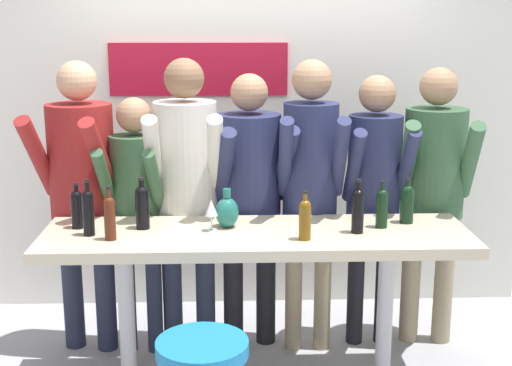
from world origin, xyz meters
TOP-DOWN VIEW (x-y plane):
  - back_wall at (-0.00, 1.29)m, footprint 3.94×0.12m
  - tasting_table at (0.00, 0.00)m, footprint 2.34×0.66m
  - person_far_left at (-1.04, 0.52)m, footprint 0.55×0.65m
  - person_left at (-0.71, 0.47)m, footprint 0.40×0.51m
  - person_center_left at (-0.41, 0.49)m, footprint 0.45×0.57m
  - person_center at (-0.02, 0.54)m, footprint 0.52×0.62m
  - person_center_right at (0.34, 0.47)m, footprint 0.41×0.55m
  - person_right at (0.75, 0.54)m, footprint 0.40×0.52m
  - person_far_right at (1.12, 0.55)m, footprint 0.50×0.60m
  - wine_bottle_0 at (-0.77, -0.11)m, footprint 0.06×0.06m
  - wine_bottle_1 at (0.25, -0.14)m, footprint 0.06×0.06m
  - wine_bottle_2 at (-0.99, 0.11)m, footprint 0.07×0.07m
  - wine_bottle_3 at (0.86, 0.14)m, footprint 0.08×0.08m
  - wine_bottle_4 at (0.70, 0.06)m, footprint 0.07×0.07m
  - wine_bottle_5 at (-0.63, 0.09)m, footprint 0.08×0.08m
  - wine_bottle_6 at (0.54, -0.03)m, footprint 0.07×0.07m
  - wine_bottle_7 at (-0.90, -0.03)m, footprint 0.06×0.06m
  - wine_glass_0 at (-0.25, 0.03)m, footprint 0.07×0.07m
  - decorative_vase at (-0.16, 0.09)m, footprint 0.13×0.13m

SIDE VIEW (x-z plane):
  - tasting_table at x=0.00m, z-range 0.33..1.26m
  - person_left at x=-0.71m, z-range 0.20..1.81m
  - decorative_vase at x=-0.16m, z-range 0.91..1.13m
  - wine_bottle_2 at x=-0.99m, z-range 0.92..1.17m
  - wine_bottle_1 at x=0.25m, z-range 0.92..1.18m
  - wine_bottle_4 at x=0.70m, z-range 0.92..1.18m
  - wine_bottle_3 at x=0.86m, z-range 0.92..1.18m
  - wine_glass_0 at x=-0.25m, z-range 0.96..1.14m
  - wine_bottle_0 at x=-0.77m, z-range 0.91..1.20m
  - wine_bottle_5 at x=-0.63m, z-range 0.92..1.20m
  - wine_bottle_6 at x=0.54m, z-range 0.91..1.21m
  - wine_bottle_7 at x=-0.90m, z-range 0.91..1.22m
  - person_center at x=-0.02m, z-range 0.20..1.94m
  - person_right at x=0.75m, z-range 0.22..1.94m
  - person_far_right at x=1.12m, z-range 0.21..1.98m
  - person_far_left at x=-1.04m, z-range 0.22..2.03m
  - person_center_left at x=-0.41m, z-range 0.22..2.06m
  - person_center_right at x=0.34m, z-range 0.24..2.06m
  - back_wall at x=0.00m, z-range 0.00..2.52m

